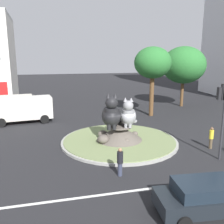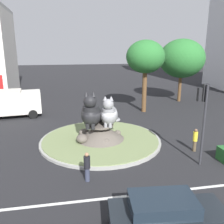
% 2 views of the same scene
% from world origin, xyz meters
% --- Properties ---
extents(ground_plane, '(160.00, 160.00, 0.00)m').
position_xyz_m(ground_plane, '(0.00, 0.00, 0.00)').
color(ground_plane, black).
extents(lane_centreline, '(112.00, 0.20, 0.01)m').
position_xyz_m(lane_centreline, '(0.00, -7.42, 0.00)').
color(lane_centreline, silver).
rests_on(lane_centreline, ground).
extents(roundabout_island, '(9.38, 9.38, 1.40)m').
position_xyz_m(roundabout_island, '(-0.03, -0.00, 0.44)').
color(roundabout_island, gray).
rests_on(roundabout_island, ground).
extents(cat_statue_black, '(2.19, 2.80, 2.76)m').
position_xyz_m(cat_statue_black, '(-0.70, -0.22, 2.41)').
color(cat_statue_black, black).
rests_on(cat_statue_black, roundabout_island).
extents(cat_statue_grey, '(1.99, 2.34, 2.35)m').
position_xyz_m(cat_statue_grey, '(0.66, -0.20, 2.26)').
color(cat_statue_grey, gray).
rests_on(cat_statue_grey, roundabout_island).
extents(traffic_light_mast, '(0.76, 0.49, 5.10)m').
position_xyz_m(traffic_light_mast, '(5.59, -4.85, 3.73)').
color(traffic_light_mast, '#2D2D33').
rests_on(traffic_light_mast, ground).
extents(broadleaf_tree_behind_island, '(5.83, 5.83, 8.12)m').
position_xyz_m(broadleaf_tree_behind_island, '(12.37, 12.28, 5.63)').
color(broadleaf_tree_behind_island, brown).
rests_on(broadleaf_tree_behind_island, ground).
extents(second_tree_near_tower, '(4.18, 4.18, 7.89)m').
position_xyz_m(second_tree_near_tower, '(6.07, 8.01, 6.04)').
color(second_tree_near_tower, brown).
rests_on(second_tree_near_tower, ground).
extents(pedestrian_black_shirt, '(0.36, 0.36, 1.71)m').
position_xyz_m(pedestrian_black_shirt, '(-1.52, -5.62, 0.90)').
color(pedestrian_black_shirt, '#33384C').
rests_on(pedestrian_black_shirt, ground).
extents(pedestrian_yellow_shirt, '(0.32, 0.32, 1.67)m').
position_xyz_m(pedestrian_yellow_shirt, '(6.32, -3.03, 0.89)').
color(pedestrian_yellow_shirt, brown).
rests_on(pedestrian_yellow_shirt, ground).
extents(sedan_on_far_lane, '(4.84, 2.43, 1.55)m').
position_xyz_m(sedan_on_far_lane, '(1.27, -9.99, 0.81)').
color(sedan_on_far_lane, black).
rests_on(sedan_on_far_lane, ground).
extents(delivery_box_truck, '(6.53, 3.23, 2.84)m').
position_xyz_m(delivery_box_truck, '(-8.41, 8.33, 1.59)').
color(delivery_box_truck, silver).
rests_on(delivery_box_truck, ground).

